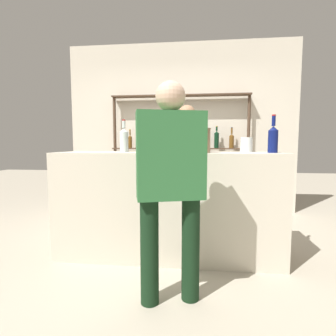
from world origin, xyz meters
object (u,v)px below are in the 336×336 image
at_px(counter_bottle_2, 273,138).
at_px(wine_glass, 154,140).
at_px(counter_bottle_5, 183,138).
at_px(server_behind_counter, 187,158).
at_px(counter_bottle_4, 143,139).
at_px(counter_bottle_3, 124,139).
at_px(cork_jar, 246,145).
at_px(counter_bottle_1, 173,140).
at_px(counter_bottle_0, 183,140).
at_px(ice_bucket, 200,141).
at_px(customer_center, 170,178).

bearing_deg(counter_bottle_2, wine_glass, -174.37).
distance_m(counter_bottle_5, server_behind_counter, 0.54).
distance_m(counter_bottle_4, counter_bottle_5, 0.42).
height_order(counter_bottle_3, cork_jar, counter_bottle_3).
xyz_separation_m(counter_bottle_1, counter_bottle_3, (-0.50, -0.00, 0.01)).
bearing_deg(counter_bottle_0, counter_bottle_1, 117.32).
distance_m(counter_bottle_1, server_behind_counter, 0.66).
bearing_deg(cork_jar, counter_bottle_3, -174.53).
xyz_separation_m(counter_bottle_2, counter_bottle_4, (-1.24, 0.06, -0.00)).
distance_m(counter_bottle_1, ice_bucket, 0.33).
height_order(counter_bottle_2, server_behind_counter, server_behind_counter).
xyz_separation_m(counter_bottle_2, customer_center, (-0.88, -0.73, -0.28)).
bearing_deg(counter_bottle_0, cork_jar, 28.95).
distance_m(counter_bottle_1, wine_glass, 0.27).
relative_size(wine_glass, server_behind_counter, 0.10).
relative_size(wine_glass, customer_center, 0.11).
distance_m(counter_bottle_1, counter_bottle_5, 0.16).
distance_m(counter_bottle_2, counter_bottle_3, 1.45).
bearing_deg(counter_bottle_3, server_behind_counter, 44.45).
bearing_deg(counter_bottle_1, ice_bucket, -33.83).
distance_m(counter_bottle_4, customer_center, 0.91).
height_order(ice_bucket, customer_center, customer_center).
height_order(counter_bottle_0, wine_glass, counter_bottle_0).
xyz_separation_m(counter_bottle_0, counter_bottle_2, (0.83, 0.12, 0.01)).
height_order(counter_bottle_1, cork_jar, counter_bottle_1).
distance_m(wine_glass, ice_bucket, 0.43).
xyz_separation_m(counter_bottle_3, ice_bucket, (0.77, -0.18, -0.02)).
distance_m(wine_glass, server_behind_counter, 0.90).
bearing_deg(counter_bottle_5, customer_center, -91.70).
height_order(counter_bottle_0, counter_bottle_2, counter_bottle_2).
bearing_deg(counter_bottle_5, counter_bottle_0, -85.91).
distance_m(counter_bottle_0, counter_bottle_4, 0.45).
distance_m(counter_bottle_4, wine_glass, 0.22).
distance_m(counter_bottle_5, cork_jar, 0.66).
bearing_deg(counter_bottle_3, counter_bottle_0, -20.21).
xyz_separation_m(counter_bottle_2, counter_bottle_5, (-0.85, 0.23, 0.01)).
relative_size(counter_bottle_1, counter_bottle_5, 0.87).
relative_size(counter_bottle_1, server_behind_counter, 0.20).
distance_m(ice_bucket, server_behind_counter, 0.83).
bearing_deg(counter_bottle_1, cork_jar, 9.02).
bearing_deg(counter_bottle_4, ice_bucket, -13.04).
height_order(counter_bottle_4, counter_bottle_5, counter_bottle_5).
height_order(counter_bottle_1, counter_bottle_4, counter_bottle_4).
bearing_deg(wine_glass, counter_bottle_5, 54.13).
relative_size(cork_jar, server_behind_counter, 0.09).
distance_m(counter_bottle_4, ice_bucket, 0.58).
xyz_separation_m(counter_bottle_1, ice_bucket, (0.27, -0.18, -0.01)).
distance_m(counter_bottle_4, cork_jar, 1.06).
relative_size(counter_bottle_2, wine_glass, 2.12).
distance_m(counter_bottle_5, customer_center, 1.01).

